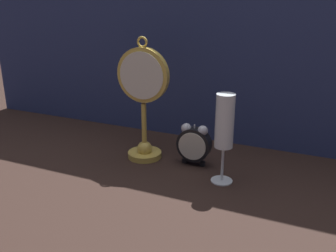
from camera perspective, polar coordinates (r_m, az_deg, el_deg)
name	(u,v)px	position (r m, az deg, el deg)	size (l,w,h in m)	color
ground_plane	(155,180)	(0.94, -1.99, -8.30)	(4.00, 4.00, 0.00)	black
fabric_backdrop_drape	(202,33)	(1.14, 5.15, 13.87)	(1.64, 0.01, 0.66)	navy
pocket_watch_on_stand	(143,102)	(1.01, -3.77, 3.62)	(0.15, 0.09, 0.34)	gold
alarm_clock_twin_bell	(194,143)	(1.00, 3.98, -2.55)	(0.09, 0.03, 0.11)	black
champagne_flute	(224,127)	(0.89, 8.59, -0.15)	(0.05, 0.05, 0.22)	silver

